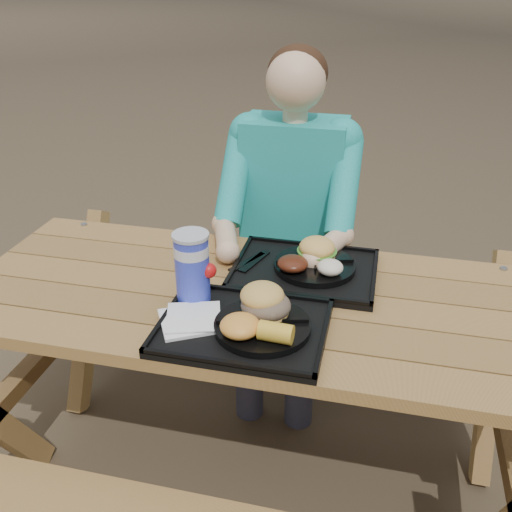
# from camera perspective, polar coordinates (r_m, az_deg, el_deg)

# --- Properties ---
(ground) EXTENTS (60.00, 60.00, 0.00)m
(ground) POSITION_cam_1_polar(r_m,az_deg,el_deg) (2.21, 0.00, -20.63)
(ground) COLOR #999999
(ground) RESTS_ON ground
(picnic_table) EXTENTS (1.80, 1.49, 0.75)m
(picnic_table) POSITION_cam_1_polar(r_m,az_deg,el_deg) (1.95, 0.00, -13.28)
(picnic_table) COLOR #999999
(picnic_table) RESTS_ON ground
(tray_near) EXTENTS (0.45, 0.35, 0.02)m
(tray_near) POSITION_cam_1_polar(r_m,az_deg,el_deg) (1.55, -1.30, -7.27)
(tray_near) COLOR black
(tray_near) RESTS_ON picnic_table
(tray_far) EXTENTS (0.45, 0.35, 0.02)m
(tray_far) POSITION_cam_1_polar(r_m,az_deg,el_deg) (1.83, 4.89, -1.56)
(tray_far) COLOR black
(tray_far) RESTS_ON picnic_table
(plate_near) EXTENTS (0.26, 0.26, 0.02)m
(plate_near) POSITION_cam_1_polar(r_m,az_deg,el_deg) (1.53, 0.65, -7.04)
(plate_near) COLOR black
(plate_near) RESTS_ON tray_near
(plate_far) EXTENTS (0.26, 0.26, 0.02)m
(plate_far) POSITION_cam_1_polar(r_m,az_deg,el_deg) (1.82, 5.89, -0.96)
(plate_far) COLOR black
(plate_far) RESTS_ON tray_far
(napkin_stack) EXTENTS (0.20, 0.20, 0.02)m
(napkin_stack) POSITION_cam_1_polar(r_m,az_deg,el_deg) (1.57, -6.73, -6.35)
(napkin_stack) COLOR white
(napkin_stack) RESTS_ON tray_near
(soda_cup) EXTENTS (0.10, 0.10, 0.20)m
(soda_cup) POSITION_cam_1_polar(r_m,az_deg,el_deg) (1.62, -6.39, -1.26)
(soda_cup) COLOR #1A29C6
(soda_cup) RESTS_ON tray_near
(condiment_bbq) EXTENTS (0.05, 0.05, 0.03)m
(condiment_bbq) POSITION_cam_1_polar(r_m,az_deg,el_deg) (1.64, -0.25, -4.23)
(condiment_bbq) COLOR #331105
(condiment_bbq) RESTS_ON tray_near
(condiment_mustard) EXTENTS (0.05, 0.05, 0.03)m
(condiment_mustard) POSITION_cam_1_polar(r_m,az_deg,el_deg) (1.64, 2.03, -4.20)
(condiment_mustard) COLOR gold
(condiment_mustard) RESTS_ON tray_near
(sandwich) EXTENTS (0.13, 0.13, 0.13)m
(sandwich) POSITION_cam_1_polar(r_m,az_deg,el_deg) (1.53, 1.00, -3.73)
(sandwich) COLOR #EBB253
(sandwich) RESTS_ON plate_near
(mac_cheese) EXTENTS (0.11, 0.11, 0.05)m
(mac_cheese) POSITION_cam_1_polar(r_m,az_deg,el_deg) (1.47, -1.60, -7.00)
(mac_cheese) COLOR #FFB043
(mac_cheese) RESTS_ON plate_near
(corn_cob) EXTENTS (0.09, 0.09, 0.05)m
(corn_cob) POSITION_cam_1_polar(r_m,az_deg,el_deg) (1.45, 2.00, -7.64)
(corn_cob) COLOR yellow
(corn_cob) RESTS_ON plate_near
(cutlery_far) EXTENTS (0.07, 0.16, 0.01)m
(cutlery_far) POSITION_cam_1_polar(r_m,az_deg,el_deg) (1.86, -0.16, -0.53)
(cutlery_far) COLOR black
(cutlery_far) RESTS_ON tray_far
(burger) EXTENTS (0.12, 0.12, 0.11)m
(burger) POSITION_cam_1_polar(r_m,az_deg,el_deg) (1.83, 6.16, 1.30)
(burger) COLOR #F9BA57
(burger) RESTS_ON plate_far
(baked_beans) EXTENTS (0.10, 0.10, 0.04)m
(baked_beans) POSITION_cam_1_polar(r_m,az_deg,el_deg) (1.76, 3.69, -0.76)
(baked_beans) COLOR #511F10
(baked_beans) RESTS_ON plate_far
(potato_salad) EXTENTS (0.08, 0.08, 0.04)m
(potato_salad) POSITION_cam_1_polar(r_m,az_deg,el_deg) (1.75, 7.43, -1.13)
(potato_salad) COLOR white
(potato_salad) RESTS_ON plate_far
(diner) EXTENTS (0.48, 0.84, 1.28)m
(diner) POSITION_cam_1_polar(r_m,az_deg,el_deg) (2.28, 3.53, 1.34)
(diner) COLOR teal
(diner) RESTS_ON ground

